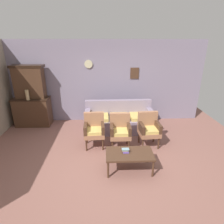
{
  "coord_description": "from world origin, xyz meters",
  "views": [
    {
      "loc": [
        -0.06,
        -3.5,
        2.62
      ],
      "look_at": [
        0.1,
        1.12,
        0.85
      ],
      "focal_mm": 29.49,
      "sensor_mm": 36.0,
      "label": 1
    }
  ],
  "objects_px": {
    "side_cabinet": "(33,112)",
    "vase_on_cabinet": "(27,95)",
    "coffee_table": "(130,155)",
    "armchair_near_couch_end": "(94,129)",
    "armchair_by_doorway": "(120,130)",
    "armchair_near_cabinet": "(149,128)",
    "book_stack_on_table": "(125,150)",
    "floral_couch": "(119,120)"
  },
  "relations": [
    {
      "from": "side_cabinet",
      "to": "vase_on_cabinet",
      "type": "xyz_separation_m",
      "value": [
        -0.02,
        -0.19,
        0.62
      ]
    },
    {
      "from": "vase_on_cabinet",
      "to": "coffee_table",
      "type": "height_order",
      "value": "vase_on_cabinet"
    },
    {
      "from": "vase_on_cabinet",
      "to": "armchair_near_couch_end",
      "type": "height_order",
      "value": "vase_on_cabinet"
    },
    {
      "from": "armchair_by_doorway",
      "to": "armchair_near_cabinet",
      "type": "xyz_separation_m",
      "value": [
        0.76,
        0.08,
        0.0
      ]
    },
    {
      "from": "vase_on_cabinet",
      "to": "armchair_near_couch_end",
      "type": "distance_m",
      "value": 2.51
    },
    {
      "from": "armchair_near_couch_end",
      "to": "book_stack_on_table",
      "type": "distance_m",
      "value": 1.23
    },
    {
      "from": "side_cabinet",
      "to": "book_stack_on_table",
      "type": "height_order",
      "value": "side_cabinet"
    },
    {
      "from": "book_stack_on_table",
      "to": "side_cabinet",
      "type": "bearing_deg",
      "value": 139.33
    },
    {
      "from": "side_cabinet",
      "to": "vase_on_cabinet",
      "type": "height_order",
      "value": "vase_on_cabinet"
    },
    {
      "from": "floral_couch",
      "to": "armchair_near_cabinet",
      "type": "xyz_separation_m",
      "value": [
        0.72,
        -0.94,
        0.17
      ]
    },
    {
      "from": "side_cabinet",
      "to": "armchair_near_cabinet",
      "type": "distance_m",
      "value": 3.8
    },
    {
      "from": "armchair_near_cabinet",
      "to": "armchair_by_doorway",
      "type": "bearing_deg",
      "value": -173.99
    },
    {
      "from": "vase_on_cabinet",
      "to": "floral_couch",
      "type": "bearing_deg",
      "value": -6.0
    },
    {
      "from": "book_stack_on_table",
      "to": "coffee_table",
      "type": "bearing_deg",
      "value": -22.98
    },
    {
      "from": "vase_on_cabinet",
      "to": "coffee_table",
      "type": "relative_size",
      "value": 0.31
    },
    {
      "from": "side_cabinet",
      "to": "armchair_near_couch_end",
      "type": "bearing_deg",
      "value": -34.05
    },
    {
      "from": "armchair_near_couch_end",
      "to": "armchair_by_doorway",
      "type": "xyz_separation_m",
      "value": [
        0.67,
        -0.09,
        0.0
      ]
    },
    {
      "from": "coffee_table",
      "to": "book_stack_on_table",
      "type": "bearing_deg",
      "value": 157.02
    },
    {
      "from": "floral_couch",
      "to": "armchair_near_couch_end",
      "type": "bearing_deg",
      "value": -127.58
    },
    {
      "from": "side_cabinet",
      "to": "vase_on_cabinet",
      "type": "bearing_deg",
      "value": -95.17
    },
    {
      "from": "armchair_by_doorway",
      "to": "book_stack_on_table",
      "type": "distance_m",
      "value": 0.91
    },
    {
      "from": "side_cabinet",
      "to": "book_stack_on_table",
      "type": "relative_size",
      "value": 7.49
    },
    {
      "from": "armchair_near_cabinet",
      "to": "armchair_near_couch_end",
      "type": "bearing_deg",
      "value": 179.76
    },
    {
      "from": "coffee_table",
      "to": "floral_couch",
      "type": "bearing_deg",
      "value": 92.46
    },
    {
      "from": "armchair_near_couch_end",
      "to": "armchair_near_cabinet",
      "type": "distance_m",
      "value": 1.43
    },
    {
      "from": "armchair_near_couch_end",
      "to": "armchair_near_cabinet",
      "type": "height_order",
      "value": "same"
    },
    {
      "from": "vase_on_cabinet",
      "to": "book_stack_on_table",
      "type": "xyz_separation_m",
      "value": [
        2.82,
        -2.22,
        -0.62
      ]
    },
    {
      "from": "floral_couch",
      "to": "book_stack_on_table",
      "type": "distance_m",
      "value": 1.93
    },
    {
      "from": "armchair_near_cabinet",
      "to": "book_stack_on_table",
      "type": "distance_m",
      "value": 1.23
    },
    {
      "from": "coffee_table",
      "to": "side_cabinet",
      "type": "bearing_deg",
      "value": 139.76
    },
    {
      "from": "vase_on_cabinet",
      "to": "armchair_near_cabinet",
      "type": "height_order",
      "value": "vase_on_cabinet"
    },
    {
      "from": "armchair_by_doorway",
      "to": "coffee_table",
      "type": "distance_m",
      "value": 0.96
    },
    {
      "from": "floral_couch",
      "to": "coffee_table",
      "type": "bearing_deg",
      "value": -87.54
    },
    {
      "from": "armchair_by_doorway",
      "to": "armchair_near_cabinet",
      "type": "distance_m",
      "value": 0.77
    },
    {
      "from": "floral_couch",
      "to": "coffee_table",
      "type": "distance_m",
      "value": 1.96
    },
    {
      "from": "armchair_near_cabinet",
      "to": "floral_couch",
      "type": "bearing_deg",
      "value": 127.54
    },
    {
      "from": "floral_couch",
      "to": "book_stack_on_table",
      "type": "height_order",
      "value": "floral_couch"
    },
    {
      "from": "side_cabinet",
      "to": "floral_couch",
      "type": "height_order",
      "value": "side_cabinet"
    },
    {
      "from": "side_cabinet",
      "to": "book_stack_on_table",
      "type": "xyz_separation_m",
      "value": [
        2.8,
        -2.41,
        -0.0
      ]
    },
    {
      "from": "vase_on_cabinet",
      "to": "floral_couch",
      "type": "xyz_separation_m",
      "value": [
        2.82,
        -0.3,
        -0.76
      ]
    },
    {
      "from": "armchair_near_couch_end",
      "to": "coffee_table",
      "type": "distance_m",
      "value": 1.31
    },
    {
      "from": "vase_on_cabinet",
      "to": "armchair_near_cabinet",
      "type": "relative_size",
      "value": 0.35
    }
  ]
}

